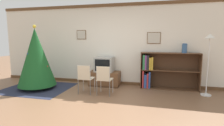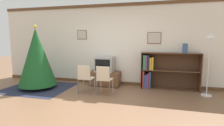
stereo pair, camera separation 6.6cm
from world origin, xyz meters
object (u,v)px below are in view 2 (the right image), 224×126
object	(u,v)px
christmas_tree	(37,57)
standing_lamp	(210,49)
tv_console	(105,78)
vase	(185,48)
folding_chair_left	(85,77)
television	(105,64)
folding_chair_right	(104,78)
bookshelf	(160,71)

from	to	relation	value
christmas_tree	standing_lamp	xyz separation A→B (m)	(4.96, 0.50, 0.31)
tv_console	standing_lamp	world-z (taller)	standing_lamp
christmas_tree	vase	xyz separation A→B (m)	(4.40, 0.88, 0.29)
tv_console	folding_chair_left	xyz separation A→B (m)	(-0.27, -0.99, 0.23)
television	vase	bearing A→B (deg)	1.36
folding_chair_left	folding_chair_right	world-z (taller)	same
bookshelf	standing_lamp	size ratio (longest dim) A/B	1.03
standing_lamp	bookshelf	bearing A→B (deg)	161.24
television	folding_chair_left	size ratio (longest dim) A/B	0.72
christmas_tree	standing_lamp	size ratio (longest dim) A/B	1.17
bookshelf	vase	distance (m)	1.00
folding_chair_left	vase	distance (m)	3.02
bookshelf	vase	size ratio (longest dim) A/B	6.12
vase	standing_lamp	world-z (taller)	standing_lamp
christmas_tree	vase	world-z (taller)	christmas_tree
christmas_tree	vase	distance (m)	4.50
tv_console	folding_chair_right	bearing A→B (deg)	-74.43
vase	standing_lamp	distance (m)	0.67
christmas_tree	bookshelf	size ratio (longest dim) A/B	1.13
tv_console	bookshelf	xyz separation A→B (m)	(1.75, 0.10, 0.32)
christmas_tree	tv_console	distance (m)	2.25
christmas_tree	folding_chair_left	bearing A→B (deg)	-5.46
folding_chair_right	vase	xyz separation A→B (m)	(2.17, 1.04, 0.80)
television	folding_chair_right	xyz separation A→B (m)	(0.27, -0.98, -0.25)
folding_chair_left	standing_lamp	distance (m)	3.44
folding_chair_left	bookshelf	xyz separation A→B (m)	(2.03, 1.09, 0.09)
folding_chair_right	vase	world-z (taller)	vase
christmas_tree	bookshelf	world-z (taller)	christmas_tree
folding_chair_left	tv_console	bearing A→B (deg)	74.43
christmas_tree	television	size ratio (longest dim) A/B	3.30
tv_console	television	distance (m)	0.48
television	bookshelf	distance (m)	1.76
folding_chair_left	folding_chair_right	bearing A→B (deg)	0.00
vase	television	bearing A→B (deg)	-178.64
christmas_tree	tv_console	size ratio (longest dim) A/B	1.95
tv_console	standing_lamp	xyz separation A→B (m)	(3.00, -0.32, 1.05)
christmas_tree	tv_console	bearing A→B (deg)	22.89
christmas_tree	vase	bearing A→B (deg)	11.32
tv_console	vase	size ratio (longest dim) A/B	3.54
vase	tv_console	bearing A→B (deg)	-178.70
tv_console	vase	world-z (taller)	vase
christmas_tree	television	xyz separation A→B (m)	(1.96, 0.82, -0.26)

